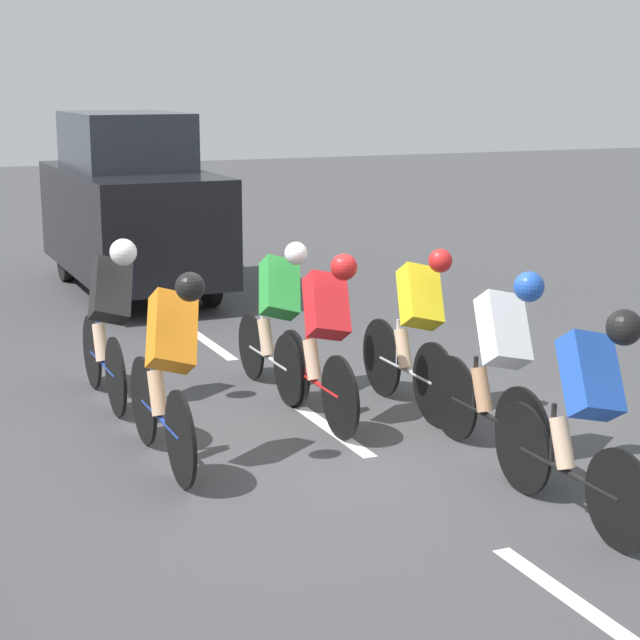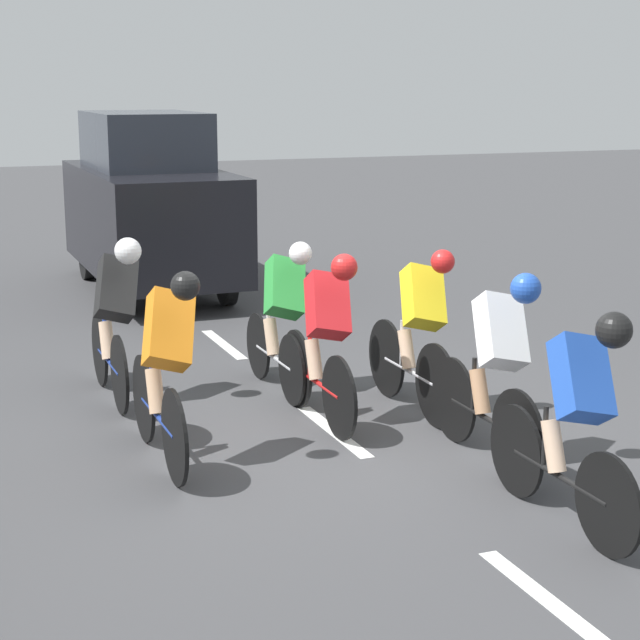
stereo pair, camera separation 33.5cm
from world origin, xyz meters
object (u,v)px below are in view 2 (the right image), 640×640
object	(u,v)px
cyclist_orange	(166,363)
cyclist_black	(115,314)
cyclist_yellow	(418,328)
cyclist_green	(282,313)
cyclist_white	(496,362)
support_car	(149,205)
cyclist_red	(325,334)
cyclist_blue	(576,412)

from	to	relation	value
cyclist_orange	cyclist_black	size ratio (longest dim) A/B	1.04
cyclist_black	cyclist_yellow	size ratio (longest dim) A/B	0.98
cyclist_green	cyclist_white	bearing A→B (deg)	110.14
cyclist_orange	support_car	xyz separation A→B (m)	(-1.40, -6.77, 0.40)
cyclist_green	cyclist_red	bearing A→B (deg)	91.36
cyclist_black	cyclist_yellow	xyz separation A→B (m)	(-2.36, 1.31, -0.05)
cyclist_white	cyclist_yellow	bearing A→B (deg)	-91.22
support_car	cyclist_black	bearing A→B (deg)	73.91
cyclist_green	cyclist_white	xyz separation A→B (m)	(-0.86, 2.34, 0.03)
cyclist_red	cyclist_orange	distance (m)	1.53
cyclist_red	cyclist_blue	bearing A→B (deg)	104.94
support_car	cyclist_green	bearing A→B (deg)	90.30
cyclist_black	cyclist_blue	bearing A→B (deg)	119.31
cyclist_blue	cyclist_red	world-z (taller)	cyclist_red
support_car	cyclist_white	bearing A→B (deg)	96.63
cyclist_black	cyclist_yellow	distance (m)	2.69
cyclist_red	support_car	bearing A→B (deg)	-89.53
cyclist_blue	cyclist_yellow	bearing A→B (deg)	-93.96
cyclist_black	cyclist_green	bearing A→B (deg)	168.32
cyclist_blue	cyclist_green	distance (m)	3.64
cyclist_black	support_car	distance (m)	5.21
cyclist_red	cyclist_black	size ratio (longest dim) A/B	1.01
cyclist_green	cyclist_black	bearing A→B (deg)	-11.68
cyclist_blue	cyclist_red	size ratio (longest dim) A/B	1.01
cyclist_blue	cyclist_black	world-z (taller)	cyclist_black
cyclist_red	support_car	size ratio (longest dim) A/B	0.41
cyclist_green	cyclist_white	distance (m)	2.50
support_car	cyclist_yellow	bearing A→B (deg)	98.27
cyclist_red	cyclist_black	world-z (taller)	cyclist_black
cyclist_black	support_car	world-z (taller)	support_car
cyclist_blue	cyclist_green	size ratio (longest dim) A/B	1.06
cyclist_blue	cyclist_orange	size ratio (longest dim) A/B	0.98
cyclist_green	cyclist_yellow	bearing A→B (deg)	131.48
cyclist_white	cyclist_red	bearing A→B (deg)	-58.11
cyclist_orange	cyclist_red	bearing A→B (deg)	-162.03
cyclist_black	support_car	xyz separation A→B (m)	(-1.44, -4.99, 0.39)
cyclist_orange	support_car	size ratio (longest dim) A/B	0.42
cyclist_white	cyclist_yellow	world-z (taller)	cyclist_white
cyclist_red	cyclist_green	xyz separation A→B (m)	(0.02, -1.00, -0.02)
support_car	cyclist_orange	bearing A→B (deg)	78.29
cyclist_green	support_car	world-z (taller)	support_car
cyclist_blue	support_car	bearing A→B (deg)	-85.24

